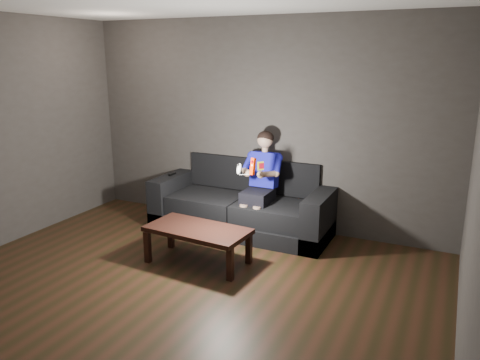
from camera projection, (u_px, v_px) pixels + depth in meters
The scene contains 9 objects.
floor at pixel (152, 309), 4.23m from camera, with size 5.00×5.00×0.00m, color black.
back_wall at pixel (261, 124), 6.06m from camera, with size 5.00×0.04×2.70m, color #3C3734.
right_wall at pixel (479, 203), 2.84m from camera, with size 0.04×5.00×2.70m, color #3C3734.
sofa at pixel (244, 207), 6.12m from camera, with size 2.32×1.00×0.90m.
child at pixel (261, 175), 5.84m from camera, with size 0.50×0.61×1.22m.
wii_remote_red at pixel (253, 166), 5.33m from camera, with size 0.06×0.08×0.20m.
nunchuk_white at pixel (239, 169), 5.42m from camera, with size 0.07×0.09×0.14m.
wii_remote_black at pixel (172, 174), 6.39m from camera, with size 0.04×0.14×0.03m.
coffee_table at pixel (198, 232), 5.09m from camera, with size 1.16×0.64×0.41m.
Camera 1 is at (2.35, -3.07, 2.22)m, focal length 35.00 mm.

